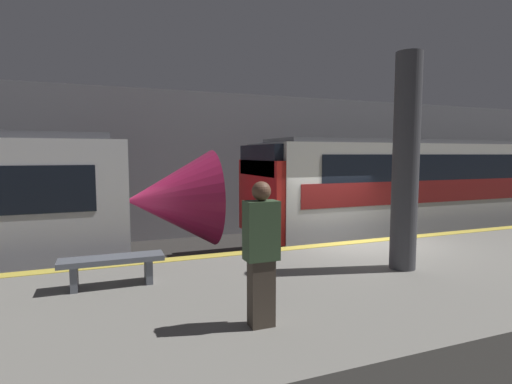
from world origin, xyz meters
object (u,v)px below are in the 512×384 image
Objects in this scene: support_pillar_near at (406,163)px; person_waiting at (261,251)px; platform_bench at (112,264)px; train_boxy at (509,188)px.

person_waiting is at bearing -158.08° from support_pillar_near.
platform_bench is (-1.56, 2.10, -0.55)m from person_waiting.
train_boxy is at bearing 16.18° from platform_bench.
support_pillar_near is 2.19× the size of person_waiting.
person_waiting is at bearing -53.43° from platform_bench.
support_pillar_near is 10.52m from train_boxy.
person_waiting reaches higher than platform_bench.
train_boxy is at bearing 26.37° from person_waiting.
train_boxy is 14.57m from platform_bench.
train_boxy is 12.10× the size of person_waiting.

